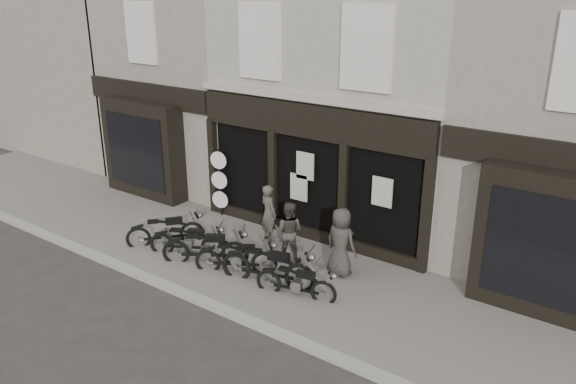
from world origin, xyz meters
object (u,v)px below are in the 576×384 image
Objects in this scene: motorcycle_2 at (206,251)px; motorcycle_3 at (237,260)px; motorcycle_5 at (297,285)px; man_centre at (289,231)px; motorcycle_4 at (269,270)px; advert_sign_post at (220,185)px; motorcycle_0 at (166,233)px; man_left at (269,213)px; man_right at (341,242)px; motorcycle_1 at (188,244)px.

motorcycle_2 is 1.06× the size of motorcycle_3.
motorcycle_5 is 1.22× the size of man_centre.
man_centre reaches higher than motorcycle_4.
advert_sign_post reaches higher than motorcycle_3.
motorcycle_5 is (4.51, -0.20, -0.03)m from motorcycle_0.
man_left is (0.50, 1.96, 0.51)m from motorcycle_2.
man_centre is at bearing 170.99° from man_left.
man_left is at bearing 42.95° from motorcycle_2.
advert_sign_post is at bearing 130.86° from motorcycle_4.
motorcycle_5 is at bearing 86.69° from man_right.
motorcycle_4 reaches higher than motorcycle_5.
man_right is at bearing -10.19° from motorcycle_1.
advert_sign_post is at bearing 107.30° from motorcycle_3.
motorcycle_3 is at bearing -52.11° from motorcycle_0.
man_centre is at bearing 88.73° from motorcycle_4.
motorcycle_4 reaches higher than motorcycle_0.
motorcycle_5 is 5.36m from advert_sign_post.
motorcycle_0 is 0.89× the size of motorcycle_2.
motorcycle_1 is 0.76m from motorcycle_2.
man_centre reaches higher than motorcycle_2.
man_right reaches higher than motorcycle_0.
motorcycle_0 is 2.62m from motorcycle_3.
man_centre is at bearing -30.74° from motorcycle_0.
motorcycle_0 is 1.12× the size of man_centre.
advert_sign_post reaches higher than motorcycle_1.
motorcycle_3 is (0.93, 0.10, -0.03)m from motorcycle_2.
motorcycle_2 is 1.03× the size of motorcycle_5.
motorcycle_5 is (0.89, -0.11, -0.08)m from motorcycle_4.
motorcycle_1 is (0.93, -0.09, -0.01)m from motorcycle_0.
motorcycle_5 is at bearing -52.93° from motorcycle_0.
motorcycle_1 is at bearing 26.64° from man_right.
motorcycle_0 is at bearing -98.85° from advert_sign_post.
motorcycle_1 is 3.58m from motorcycle_5.
man_left is (1.24, 1.87, 0.54)m from motorcycle_1.
motorcycle_2 is 0.89× the size of advert_sign_post.
man_left is 0.73× the size of advert_sign_post.
advert_sign_post is (-2.31, 0.60, 0.15)m from man_left.
motorcycle_2 is at bearing 166.87° from motorcycle_4.
motorcycle_5 is at bearing -31.12° from motorcycle_1.
man_left is 0.94× the size of man_right.
motorcycle_4 is 1.21× the size of motorcycle_5.
man_left is at bearing -26.58° from advert_sign_post.
motorcycle_3 is at bearing -26.58° from motorcycle_2.
motorcycle_5 is 3.11m from man_left.
motorcycle_4 is at bearing 56.49° from man_right.
motorcycle_5 is at bearing 159.28° from man_left.
man_centre is (2.36, 1.26, 0.52)m from motorcycle_1.
motorcycle_5 is at bearing 113.76° from man_centre.
advert_sign_post reaches higher than man_centre.
man_centre is (-0.33, 1.27, 0.45)m from motorcycle_4.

